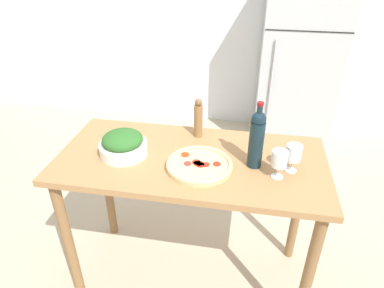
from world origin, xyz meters
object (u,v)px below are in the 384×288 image
(refrigerator, at_px, (299,63))
(pepper_mill, at_px, (199,119))
(homemade_pizza, at_px, (199,165))
(wine_glass_near, at_px, (279,160))
(wine_bottle, at_px, (257,138))
(salad_bowl, at_px, (123,144))
(wine_glass_far, at_px, (293,154))

(refrigerator, height_order, pepper_mill, refrigerator)
(homemade_pizza, bearing_deg, refrigerator, 71.87)
(refrigerator, relative_size, pepper_mill, 7.41)
(wine_glass_near, bearing_deg, pepper_mill, 142.92)
(wine_glass_near, bearing_deg, homemade_pizza, 178.13)
(wine_bottle, distance_m, homemade_pizza, 0.30)
(refrigerator, height_order, salad_bowl, refrigerator)
(wine_bottle, bearing_deg, wine_glass_near, -35.70)
(wine_glass_near, height_order, homemade_pizza, wine_glass_near)
(wine_bottle, height_order, wine_glass_near, wine_bottle)
(wine_glass_far, distance_m, salad_bowl, 0.84)
(refrigerator, relative_size, wine_glass_near, 11.84)
(wine_bottle, bearing_deg, salad_bowl, -178.56)
(salad_bowl, bearing_deg, wine_glass_far, 0.02)
(wine_bottle, xyz_separation_m, wine_glass_far, (0.18, -0.02, -0.06))
(wine_glass_near, height_order, wine_glass_far, same)
(wine_glass_near, bearing_deg, refrigerator, 82.16)
(wine_bottle, distance_m, salad_bowl, 0.67)
(refrigerator, relative_size, wine_glass_far, 11.84)
(pepper_mill, bearing_deg, homemade_pizza, -80.01)
(wine_glass_far, bearing_deg, refrigerator, 83.87)
(homemade_pizza, bearing_deg, wine_glass_near, -1.87)
(wine_bottle, height_order, homemade_pizza, wine_bottle)
(refrigerator, relative_size, wine_bottle, 4.95)
(pepper_mill, distance_m, salad_bowl, 0.44)
(wine_bottle, xyz_separation_m, wine_glass_near, (0.11, -0.08, -0.06))
(wine_glass_far, bearing_deg, pepper_mill, 152.20)
(refrigerator, xyz_separation_m, salad_bowl, (-1.05, -1.92, 0.11))
(wine_glass_far, bearing_deg, salad_bowl, -179.98)
(refrigerator, distance_m, homemade_pizza, 2.07)
(refrigerator, distance_m, wine_bottle, 1.95)
(salad_bowl, distance_m, homemade_pizza, 0.41)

